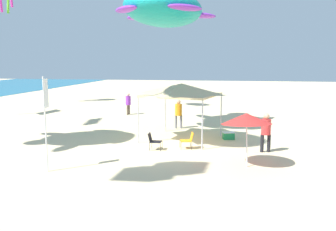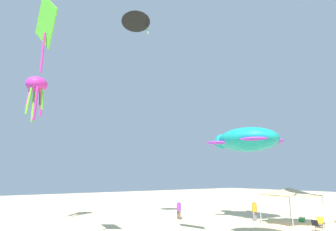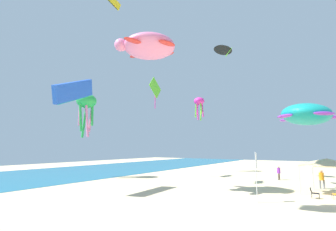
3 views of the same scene
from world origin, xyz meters
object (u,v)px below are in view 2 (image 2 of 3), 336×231
at_px(kite_octopus_magenta, 36,86).
at_px(kite_turtle_teal, 246,140).
at_px(person_by_tent, 254,209).
at_px(folding_chair_facing_ocean, 320,222).
at_px(person_near_umbrella, 179,208).
at_px(folding_chair_near_cooler, 316,225).
at_px(kite_delta_black, 136,20).
at_px(canopy_tent, 289,192).
at_px(kite_diamond_lime, 46,24).
at_px(cooler_box, 302,219).

distance_m(kite_octopus_magenta, kite_turtle_teal, 19.63).
bearing_deg(person_by_tent, folding_chair_facing_ocean, 96.45).
distance_m(person_near_umbrella, kite_turtle_teal, 9.15).
xyz_separation_m(person_by_tent, kite_octopus_magenta, (9.08, 17.59, 10.66)).
distance_m(folding_chair_near_cooler, kite_delta_black, 22.39).
bearing_deg(kite_turtle_teal, kite_delta_black, 71.21).
bearing_deg(kite_delta_black, person_by_tent, -172.33).
relative_size(folding_chair_facing_ocean, person_near_umbrella, 0.47).
xyz_separation_m(folding_chair_near_cooler, kite_delta_black, (9.21, 10.54, 17.48)).
bearing_deg(person_near_umbrella, canopy_tent, 37.05).
xyz_separation_m(person_by_tent, kite_delta_black, (3.52, 10.93, 16.88)).
height_order(folding_chair_near_cooler, kite_octopus_magenta, kite_octopus_magenta).
xyz_separation_m(folding_chair_near_cooler, kite_octopus_magenta, (14.77, 17.20, 11.25)).
relative_size(folding_chair_near_cooler, kite_octopus_magenta, 0.21).
height_order(person_by_tent, kite_diamond_lime, kite_diamond_lime).
relative_size(person_near_umbrella, kite_delta_black, 0.49).
height_order(folding_chair_facing_ocean, cooler_box, folding_chair_facing_ocean).
distance_m(cooler_box, kite_turtle_teal, 8.56).
bearing_deg(folding_chair_near_cooler, kite_turtle_teal, 4.77).
relative_size(person_by_tent, kite_octopus_magenta, 0.46).
bearing_deg(person_near_umbrella, kite_delta_black, -71.42).
distance_m(cooler_box, kite_diamond_lime, 25.66).
bearing_deg(folding_chair_facing_ocean, kite_octopus_magenta, -141.20).
bearing_deg(kite_diamond_lime, folding_chair_facing_ocean, -96.74).
distance_m(person_by_tent, kite_delta_black, 20.41).
distance_m(folding_chair_facing_ocean, person_by_tent, 5.38).
xyz_separation_m(kite_delta_black, kite_diamond_lime, (-4.73, 8.48, -5.64)).
bearing_deg(cooler_box, canopy_tent, 101.23).
distance_m(folding_chair_facing_ocean, person_near_umbrella, 11.94).
height_order(person_by_tent, kite_turtle_teal, kite_turtle_teal).
bearing_deg(kite_delta_black, kite_diamond_lime, 54.62).
height_order(canopy_tent, kite_octopus_magenta, kite_octopus_magenta).
bearing_deg(cooler_box, person_by_tent, 49.57).
relative_size(canopy_tent, cooler_box, 6.07).
height_order(folding_chair_facing_ocean, kite_delta_black, kite_delta_black).
bearing_deg(kite_delta_black, folding_chair_facing_ocean, 169.87).
bearing_deg(folding_chair_near_cooler, kite_octopus_magenta, 48.81).
relative_size(cooler_box, kite_octopus_magenta, 0.18).
bearing_deg(kite_delta_black, canopy_tent, 175.33).
bearing_deg(kite_delta_black, kite_turtle_teal, -175.14).
bearing_deg(kite_turtle_teal, person_near_umbrella, 37.58).
relative_size(folding_chair_near_cooler, kite_diamond_lime, 0.18).
relative_size(canopy_tent, kite_octopus_magenta, 1.07).
bearing_deg(kite_diamond_lime, person_near_umbrella, -62.48).
height_order(canopy_tent, kite_delta_black, kite_delta_black).
distance_m(canopy_tent, kite_octopus_magenta, 23.75).
distance_m(canopy_tent, kite_delta_black, 20.27).
xyz_separation_m(cooler_box, kite_delta_black, (6.21, 14.10, 17.75)).
xyz_separation_m(folding_chair_near_cooler, person_near_umbrella, (10.80, 4.37, 0.54)).
bearing_deg(kite_diamond_lime, folding_chair_near_cooler, -99.07).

